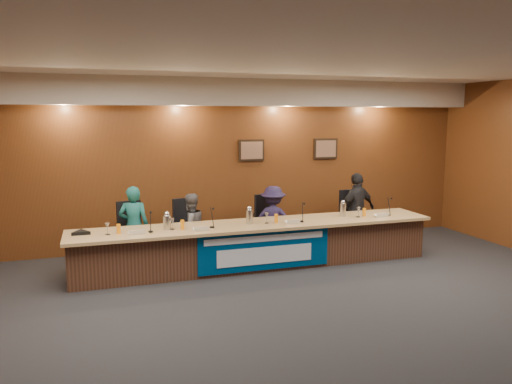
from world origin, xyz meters
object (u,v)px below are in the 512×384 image
banner (265,250)px  panelist_d (357,210)px  carafe_right (343,210)px  carafe_mid (249,217)px  dais_body (257,246)px  office_chair_d (354,221)px  panelist_b (190,228)px  panelist_a (134,227)px  speakerphone (81,233)px  carafe_left (167,223)px  office_chair_b (189,233)px  panelist_c (273,220)px  office_chair_a (134,237)px  office_chair_c (271,227)px

banner → panelist_d: bearing=24.9°
panelist_d → carafe_right: size_ratio=6.14×
carafe_mid → dais_body: bearing=18.7°
office_chair_d → panelist_b: bearing=179.8°
panelist_b → panelist_d: (3.25, 0.00, 0.12)m
panelist_a → speakerphone: (-0.82, -0.59, 0.09)m
carafe_left → carafe_right: (3.12, 0.08, 0.01)m
panelist_a → carafe_right: panelist_a is taller
office_chair_b → carafe_right: size_ratio=2.04×
office_chair_b → carafe_mid: carafe_mid is taller
office_chair_d → panelist_c: bearing=-178.6°
panelist_d → banner: bearing=10.1°
panelist_b → panelist_c: bearing=158.1°
panelist_a → banner: bearing=165.0°
office_chair_a → banner: bearing=-44.6°
banner → panelist_b: bearing=134.3°
panelist_b → carafe_right: bearing=145.4°
dais_body → panelist_c: size_ratio=4.75×
panelist_d → office_chair_d: bearing=-104.8°
panelist_a → speakerphone: bearing=48.6°
banner → panelist_a: bearing=152.1°
office_chair_d → carafe_left: (-3.74, -0.77, 0.38)m
carafe_mid → speakerphone: 2.64m
speakerphone → office_chair_d: bearing=7.8°
panelist_a → panelist_b: (0.95, 0.00, -0.09)m
office_chair_d → carafe_mid: size_ratio=2.03×
dais_body → carafe_mid: 0.54m
panelist_a → carafe_right: (3.58, -0.59, 0.18)m
office_chair_c → carafe_left: (-2.02, -0.77, 0.38)m
panelist_a → panelist_b: bearing=-167.2°
office_chair_d → carafe_left: carafe_left is taller
banner → panelist_c: (0.51, 1.04, 0.25)m
panelist_d → office_chair_b: size_ratio=3.00×
dais_body → speakerphone: bearing=179.3°
dais_body → panelist_c: panelist_c is taller
office_chair_b → speakerphone: (-1.77, -0.69, 0.30)m
panelist_d → carafe_left: bearing=-4.6°
office_chair_d → carafe_left: size_ratio=2.16×
panelist_a → carafe_left: size_ratio=6.18×
dais_body → office_chair_a: dais_body is taller
office_chair_d → panelist_a: bearing=179.4°
panelist_a → carafe_right: 3.63m
panelist_d → speakerphone: panelist_d is taller
carafe_left → panelist_a: bearing=124.6°
panelist_b → panelist_d: size_ratio=0.83×
carafe_left → carafe_right: carafe_right is taller
dais_body → panelist_b: size_ratio=5.01×
carafe_left → carafe_right: size_ratio=0.95×
panelist_a → office_chair_a: 0.23m
panelist_a → carafe_mid: (1.81, -0.67, 0.18)m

